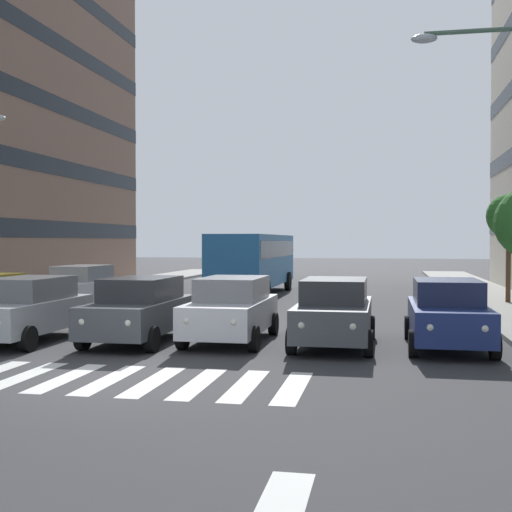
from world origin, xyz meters
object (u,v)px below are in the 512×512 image
(car_2, at_px, (232,309))
(street_tree_2, at_px, (509,217))
(car_0, at_px, (448,313))
(car_4, at_px, (27,309))
(bus_behind_traffic, at_px, (254,258))
(car_1, at_px, (334,312))
(car_3, at_px, (140,309))
(car_row2_0, at_px, (81,287))

(car_2, height_order, street_tree_2, street_tree_2)
(car_0, xyz_separation_m, car_4, (10.97, 1.03, 0.00))
(bus_behind_traffic, bearing_deg, car_2, 98.92)
(car_1, relative_size, car_3, 1.00)
(street_tree_2, bearing_deg, car_2, 52.07)
(car_3, relative_size, bus_behind_traffic, 0.42)
(car_1, height_order, bus_behind_traffic, bus_behind_traffic)
(street_tree_2, bearing_deg, car_row2_0, 15.23)
(car_3, bearing_deg, car_2, -166.82)
(car_2, bearing_deg, bus_behind_traffic, -81.08)
(car_3, distance_m, car_row2_0, 9.33)
(car_1, xyz_separation_m, car_4, (8.15, 0.85, 0.00))
(car_3, xyz_separation_m, car_4, (3.00, 0.49, 0.00))
(car_2, height_order, car_3, same)
(car_0, distance_m, street_tree_2, 12.50)
(car_4, distance_m, street_tree_2, 19.46)
(car_0, bearing_deg, car_2, -0.13)
(bus_behind_traffic, bearing_deg, car_4, 79.54)
(car_0, xyz_separation_m, street_tree_2, (-3.51, -11.67, 2.81))
(car_4, distance_m, car_row2_0, 8.45)
(car_2, relative_size, car_3, 1.00)
(car_4, height_order, car_row2_0, same)
(car_row2_0, bearing_deg, car_2, 137.75)
(car_2, distance_m, car_3, 2.45)
(car_0, bearing_deg, street_tree_2, -106.73)
(car_row2_0, relative_size, bus_behind_traffic, 0.42)
(car_4, xyz_separation_m, street_tree_2, (-14.47, -12.70, 2.81))
(car_3, relative_size, street_tree_2, 0.99)
(car_1, distance_m, street_tree_2, 13.73)
(car_0, xyz_separation_m, car_3, (7.97, 0.55, 0.00))
(car_2, height_order, car_4, same)
(car_4, bearing_deg, car_2, -169.03)
(car_4, xyz_separation_m, bus_behind_traffic, (-3.00, -16.26, 0.97))
(car_1, relative_size, street_tree_2, 0.99)
(car_3, xyz_separation_m, street_tree_2, (-11.47, -12.21, 2.81))
(car_1, height_order, car_3, same)
(car_1, xyz_separation_m, car_3, (5.14, 0.36, 0.00))
(car_1, relative_size, car_2, 1.00)
(car_2, bearing_deg, car_0, 179.87)
(street_tree_2, bearing_deg, car_1, 61.90)
(car_4, relative_size, bus_behind_traffic, 0.42)
(car_0, height_order, car_row2_0, same)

